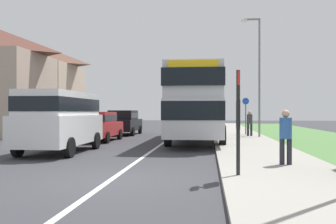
# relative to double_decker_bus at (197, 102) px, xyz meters

# --- Properties ---
(ground_plane) EXTENTS (120.00, 120.00, 0.00)m
(ground_plane) POSITION_rel_double_decker_bus_xyz_m (-1.70, -11.86, -2.14)
(ground_plane) COLOR #38383D
(lane_marking_centre) EXTENTS (0.14, 60.00, 0.01)m
(lane_marking_centre) POSITION_rel_double_decker_bus_xyz_m (-1.70, -3.86, -2.14)
(lane_marking_centre) COLOR silver
(lane_marking_centre) RESTS_ON ground_plane
(pavement_near_side) EXTENTS (3.20, 68.00, 0.12)m
(pavement_near_side) POSITION_rel_double_decker_bus_xyz_m (2.50, -5.86, -2.08)
(pavement_near_side) COLOR #9E998E
(pavement_near_side) RESTS_ON ground_plane
(double_decker_bus) EXTENTS (2.80, 11.52, 3.70)m
(double_decker_bus) POSITION_rel_double_decker_bus_xyz_m (0.00, 0.00, 0.00)
(double_decker_bus) COLOR #BCBCC1
(double_decker_bus) RESTS_ON ground_plane
(parked_van_white) EXTENTS (2.11, 5.07, 2.38)m
(parked_van_white) POSITION_rel_double_decker_bus_xyz_m (-5.18, -6.20, -0.74)
(parked_van_white) COLOR silver
(parked_van_white) RESTS_ON ground_plane
(parked_car_red) EXTENTS (1.93, 4.57, 1.60)m
(parked_car_red) POSITION_rel_double_decker_bus_xyz_m (-5.37, -0.52, -1.26)
(parked_car_red) COLOR #B21E1E
(parked_car_red) RESTS_ON ground_plane
(parked_car_black) EXTENTS (1.97, 4.47, 1.69)m
(parked_car_black) POSITION_rel_double_decker_bus_xyz_m (-5.23, 5.26, -1.21)
(parked_car_black) COLOR black
(parked_car_black) RESTS_ON ground_plane
(pedestrian_at_stop) EXTENTS (0.34, 0.34, 1.67)m
(pedestrian_at_stop) POSITION_rel_double_decker_bus_xyz_m (2.77, -9.60, -1.17)
(pedestrian_at_stop) COLOR #23232D
(pedestrian_at_stop) RESTS_ON ground_plane
(pedestrian_walking_away) EXTENTS (0.34, 0.34, 1.67)m
(pedestrian_walking_away) POSITION_rel_double_decker_bus_xyz_m (3.15, 3.17, -1.17)
(pedestrian_walking_away) COLOR #23232D
(pedestrian_walking_away) RESTS_ON ground_plane
(bus_stop_sign) EXTENTS (0.09, 0.52, 2.60)m
(bus_stop_sign) POSITION_rel_double_decker_bus_xyz_m (1.30, -11.52, -0.60)
(bus_stop_sign) COLOR black
(bus_stop_sign) RESTS_ON ground_plane
(cycle_route_sign) EXTENTS (0.44, 0.08, 2.52)m
(cycle_route_sign) POSITION_rel_double_decker_bus_xyz_m (3.07, 4.79, -0.72)
(cycle_route_sign) COLOR slate
(cycle_route_sign) RESTS_ON ground_plane
(street_lamp_mid) EXTENTS (1.14, 0.20, 7.17)m
(street_lamp_mid) POSITION_rel_double_decker_bus_xyz_m (3.53, 2.40, 1.99)
(street_lamp_mid) COLOR slate
(street_lamp_mid) RESTS_ON ground_plane
(house_terrace_far_side) EXTENTS (7.52, 12.14, 7.44)m
(house_terrace_far_side) POSITION_rel_double_decker_bus_xyz_m (-14.13, 6.25, 1.58)
(house_terrace_far_side) COLOR tan
(house_terrace_far_side) RESTS_ON ground_plane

